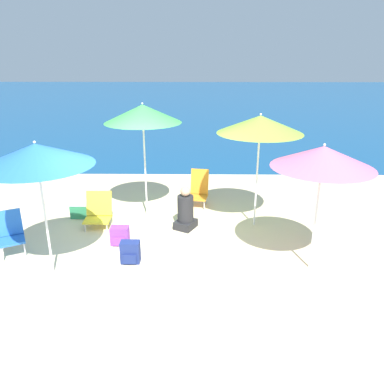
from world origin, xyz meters
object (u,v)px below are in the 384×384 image
at_px(beach_umbrella_green, 143,114).
at_px(beach_chair_orange, 199,188).
at_px(beach_umbrella_lime, 260,125).
at_px(backpack_navy, 130,252).
at_px(person_seated_near, 185,211).
at_px(beach_umbrella_pink, 323,157).
at_px(cooler_box, 81,209).
at_px(beach_chair_blue, 10,232).
at_px(backpack_purple, 120,236).
at_px(beach_umbrella_blue, 36,155).
at_px(beach_chair_yellow, 98,211).

height_order(beach_umbrella_green, beach_chair_orange, beach_umbrella_green).
xyz_separation_m(beach_umbrella_lime, backpack_navy, (-2.31, -1.52, -1.90)).
bearing_deg(person_seated_near, beach_umbrella_pink, -6.90).
bearing_deg(cooler_box, beach_chair_orange, 16.52).
xyz_separation_m(beach_umbrella_lime, beach_chair_blue, (-4.47, -1.19, -1.69)).
relative_size(beach_umbrella_lime, beach_chair_orange, 2.77).
bearing_deg(beach_umbrella_green, backpack_purple, -103.99).
relative_size(beach_umbrella_pink, beach_chair_orange, 2.53).
height_order(beach_umbrella_blue, beach_umbrella_green, beach_umbrella_green).
xyz_separation_m(beach_umbrella_blue, beach_chair_orange, (2.37, 2.98, -1.57)).
xyz_separation_m(backpack_purple, cooler_box, (-1.08, 1.23, 0.02)).
bearing_deg(beach_umbrella_green, beach_umbrella_blue, -117.84).
xyz_separation_m(beach_umbrella_green, beach_chair_yellow, (-0.92, -0.53, -1.89)).
distance_m(backpack_purple, backpack_navy, 0.72).
bearing_deg(beach_umbrella_lime, cooler_box, 174.26).
xyz_separation_m(beach_chair_orange, backpack_navy, (-1.17, -2.64, -0.21)).
relative_size(beach_chair_orange, backpack_purple, 2.41).
bearing_deg(beach_umbrella_pink, cooler_box, 155.29).
height_order(beach_umbrella_blue, person_seated_near, beach_umbrella_blue).
distance_m(beach_umbrella_lime, person_seated_near, 2.23).
height_order(beach_umbrella_blue, beach_chair_orange, beach_umbrella_blue).
distance_m(beach_chair_orange, person_seated_near, 1.31).
xyz_separation_m(beach_chair_yellow, beach_chair_blue, (-1.27, -1.13, 0.08)).
xyz_separation_m(beach_umbrella_blue, beach_umbrella_green, (1.23, 2.33, 0.25)).
bearing_deg(backpack_purple, beach_chair_orange, 53.49).
bearing_deg(backpack_navy, beach_chair_blue, 171.31).
xyz_separation_m(beach_chair_blue, backpack_navy, (2.16, -0.33, -0.21)).
distance_m(beach_umbrella_pink, beach_chair_yellow, 4.49).
xyz_separation_m(beach_umbrella_blue, beach_umbrella_lime, (3.51, 1.86, 0.12)).
height_order(beach_umbrella_green, cooler_box, beach_umbrella_green).
height_order(beach_umbrella_blue, beach_umbrella_lime, beach_umbrella_lime).
bearing_deg(cooler_box, beach_umbrella_green, 4.28).
xyz_separation_m(backpack_navy, cooler_box, (-1.38, 1.89, -0.00)).
distance_m(beach_umbrella_green, backpack_purple, 2.47).
bearing_deg(beach_umbrella_blue, person_seated_near, 39.00).
bearing_deg(beach_chair_yellow, person_seated_near, -4.15).
bearing_deg(beach_umbrella_blue, beach_umbrella_pink, 2.88).
bearing_deg(beach_chair_orange, beach_chair_blue, -135.29).
distance_m(beach_umbrella_blue, backpack_navy, 2.17).
bearing_deg(beach_chair_orange, cooler_box, -153.55).
height_order(backpack_navy, cooler_box, backpack_navy).
height_order(beach_umbrella_lime, beach_chair_orange, beach_umbrella_lime).
relative_size(beach_umbrella_blue, beach_umbrella_lime, 0.94).
relative_size(beach_umbrella_pink, backpack_navy, 5.50).
relative_size(beach_umbrella_lime, backpack_purple, 6.68).
bearing_deg(beach_umbrella_blue, beach_umbrella_lime, 27.85).
bearing_deg(cooler_box, backpack_navy, -53.75).
height_order(beach_chair_orange, cooler_box, beach_chair_orange).
bearing_deg(beach_chair_yellow, backpack_purple, -54.79).
relative_size(beach_umbrella_green, beach_chair_yellow, 3.49).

